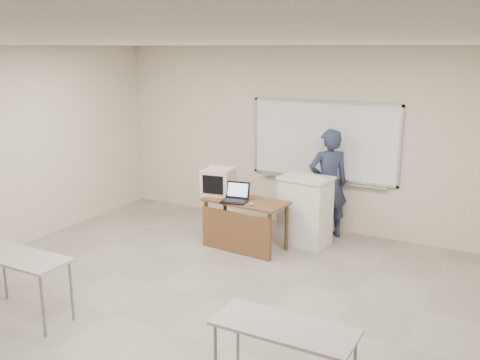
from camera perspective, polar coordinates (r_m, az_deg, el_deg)
The scene contains 10 objects.
floor at distance 6.04m, azimuth -7.91°, elevation -15.66°, with size 7.00×8.00×0.01m, color gray.
whiteboard at distance 8.77m, azimuth 8.91°, elevation 4.04°, with size 2.48×0.10×1.31m.
student_desks at distance 4.84m, azimuth -17.99°, elevation -15.09°, with size 4.40×2.20×0.73m.
instructor_desk at distance 7.96m, azimuth 0.27°, elevation -3.98°, with size 1.24×0.62×0.75m.
podium at distance 8.29m, azimuth 6.97°, elevation -3.22°, with size 0.75×0.55×1.06m.
crt_monitor at distance 8.30m, azimuth -2.31°, elevation -0.13°, with size 0.44×0.49×0.42m.
laptop at distance 7.91m, azimuth -0.42°, elevation -1.85°, with size 0.37×0.34×0.27m.
mouse at distance 7.72m, azimuth 1.25°, elevation -2.58°, with size 0.09×0.06×0.04m, color #95969B.
keyboard at distance 8.17m, azimuth 8.27°, elevation 0.40°, with size 0.42×0.14×0.02m, color beige.
presenter at distance 8.55m, azimuth 9.38°, elevation -0.38°, with size 0.64×0.42×1.75m, color black.
Camera 1 is at (3.18, -4.19, 2.96)m, focal length 40.00 mm.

